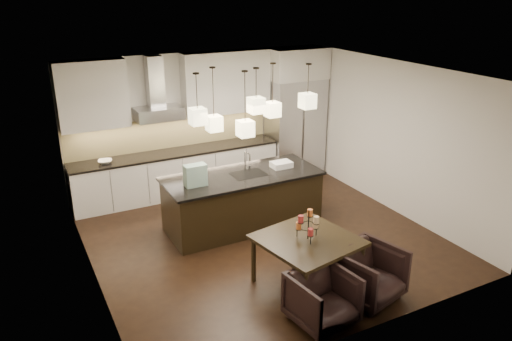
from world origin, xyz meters
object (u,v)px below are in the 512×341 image
armchair_left (323,299)px  refrigerator (295,127)px  island_body (243,202)px  dining_table (307,262)px  armchair_right (369,274)px

armchair_left → refrigerator: bearing=55.2°
refrigerator → island_body: refrigerator is taller
dining_table → armchair_right: 0.87m
dining_table → island_body: bearing=79.4°
refrigerator → dining_table: 4.56m
armchair_left → armchair_right: armchair_right is taller
armchair_left → dining_table: bearing=63.3°
refrigerator → armchair_left: size_ratio=2.81×
dining_table → armchair_left: (-0.29, -0.81, -0.02)m
refrigerator → island_body: bearing=-140.0°
dining_table → armchair_left: size_ratio=1.62×
island_body → dining_table: bearing=-90.2°
island_body → dining_table: size_ratio=2.14×
dining_table → armchair_left: bearing=-119.8°
refrigerator → armchair_left: bearing=-117.6°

